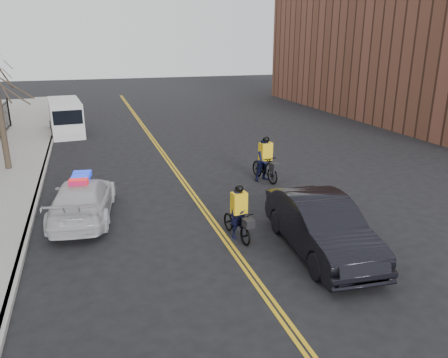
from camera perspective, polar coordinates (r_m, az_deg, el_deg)
name	(u,v)px	position (r m, az deg, el deg)	size (l,w,h in m)	color
ground	(224,237)	(14.07, -0.03, -7.59)	(120.00, 120.00, 0.00)	black
center_line_left	(173,169)	(21.33, -6.73, 1.31)	(0.10, 60.00, 0.01)	gold
center_line_right	(176,169)	(21.36, -6.30, 1.34)	(0.10, 60.00, 0.01)	gold
sidewalk	(5,182)	(21.30, -26.71, -0.37)	(3.00, 60.00, 0.15)	gray
curb	(42,179)	(21.09, -22.71, 0.01)	(0.20, 60.00, 0.15)	gray
building_across	(418,45)	(39.67, 24.01, 15.64)	(12.00, 30.00, 11.00)	brown
police_cruiser	(83,199)	(16.03, -17.97, -2.49)	(2.61, 5.07, 1.57)	silver
dark_sedan	(321,226)	(13.13, 12.58, -5.99)	(1.77, 5.06, 1.67)	black
cargo_van	(66,118)	(30.82, -19.95, 7.54)	(2.37, 5.38, 2.19)	silver
cyclist_near	(239,219)	(13.81, 1.97, -5.29)	(0.87, 1.88, 1.78)	black
cyclist_far	(265,163)	(19.33, 5.42, 2.05)	(1.02, 2.07, 2.03)	black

